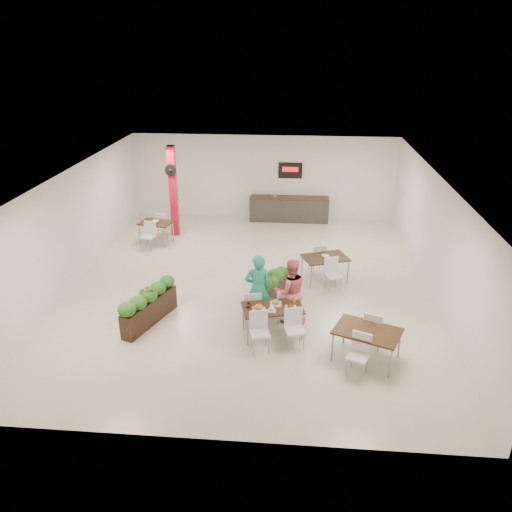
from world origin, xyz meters
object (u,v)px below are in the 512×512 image
Objects in this scene: diner_man at (258,289)px; planter_left at (149,304)px; red_column at (173,191)px; side_table_a at (156,226)px; diner_woman at (290,291)px; side_table_c at (367,335)px; planter_right at (270,287)px; service_counter at (289,209)px; main_table at (272,312)px; side_table_b at (325,261)px.

planter_left is (-2.64, -0.35, -0.37)m from diner_man.
side_table_a is at bearing -120.50° from red_column.
diner_woman is 1.02× the size of side_table_c.
service_counter is at bearing 87.14° from planter_right.
planter_right is at bearing 95.14° from main_table.
main_table is 3.33m from side_table_b.
red_column reaches higher than side_table_c.
side_table_a is 6.15m from side_table_b.
red_column reaches higher than main_table.
main_table and side_table_b have the same top height.
side_table_b is at bearing -32.41° from red_column.
diner_man is 1.06× the size of side_table_a.
diner_woman is 1.02× the size of side_table_b.
main_table is 1.06× the size of diner_man.
service_counter reaches higher than diner_woman.
main_table is 2.25m from side_table_c.
side_table_b is at bearing -125.98° from diner_woman.
diner_man is at bearing -14.28° from diner_woman.
red_column is at bearing 126.67° from side_table_b.
planter_left is at bearing -6.78° from diner_man.
diner_woman is 1.11m from planter_right.
service_counter reaches higher than planter_right.
red_column is 1.07× the size of service_counter.
diner_man reaches higher than planter_right.
side_table_a is at bearing 136.30° from planter_right.
planter_right is at bearing -92.86° from service_counter.
side_table_a is (-4.69, 4.85, -0.22)m from diner_woman.
side_table_a is (-4.28, 5.51, -0.01)m from main_table.
diner_man reaches higher than main_table.
service_counter reaches higher than diner_man.
service_counter reaches higher than planter_left.
red_column is 1.39m from side_table_a.
planter_left is at bearing -82.69° from red_column.
planter_right is at bearing -52.42° from red_column.
planter_right is 3.26m from side_table_c.
red_column is at bearing 152.73° from side_table_c.
red_column is at bearing 121.08° from main_table.
side_table_b is (1.50, 1.49, 0.15)m from planter_right.
diner_man is at bearing 7.50° from planter_left.
main_table is at bearing -178.33° from side_table_c.
planter_left is (-3.44, -0.35, -0.33)m from diner_woman.
planter_left is at bearing -169.06° from side_table_b.
diner_man is 2.96m from side_table_b.
diner_man reaches higher than diner_woman.
side_table_b is at bearing 31.86° from planter_left.
planter_right reaches higher than side_table_b.
service_counter reaches higher than side_table_a.
side_table_c is (5.13, -1.13, 0.12)m from planter_left.
planter_right reaches higher than side_table_c.
diner_woman is at bearing -132.62° from side_table_b.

